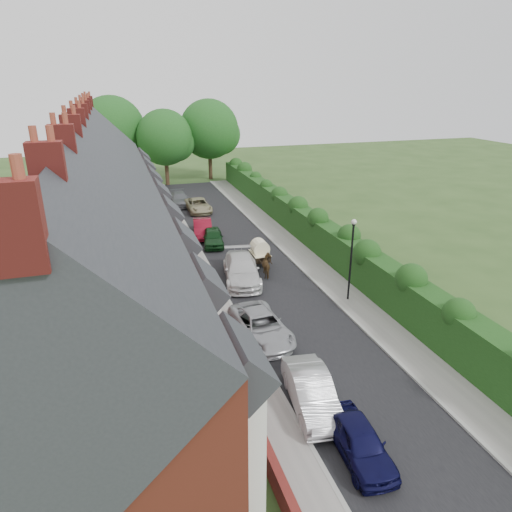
{
  "coord_description": "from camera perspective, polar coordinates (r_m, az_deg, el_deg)",
  "views": [
    {
      "loc": [
        -9.33,
        -18.09,
        12.61
      ],
      "look_at": [
        -1.38,
        7.42,
        2.2
      ],
      "focal_mm": 32.0,
      "sensor_mm": 36.0,
      "label": 1
    }
  ],
  "objects": [
    {
      "name": "kerb_house_side",
      "position": [
        32.2,
        -5.59,
        -1.75
      ],
      "size": [
        0.18,
        58.0,
        0.13
      ],
      "primitive_type": "cube",
      "color": "#9B9C96",
      "rests_on": "ground"
    },
    {
      "name": "tree_far_left",
      "position": [
        58.95,
        -11.02,
        14.19
      ],
      "size": [
        7.14,
        6.8,
        9.29
      ],
      "color": "#332316",
      "rests_on": "ground"
    },
    {
      "name": "terrace_row",
      "position": [
        29.27,
        -19.65,
        3.88
      ],
      "size": [
        9.05,
        40.5,
        11.5
      ],
      "color": "#933725",
      "rests_on": "ground"
    },
    {
      "name": "tree_far_back",
      "position": [
        61.46,
        -17.11,
        14.79
      ],
      "size": [
        8.4,
        8.0,
        10.82
      ],
      "color": "#332316",
      "rests_on": "ground"
    },
    {
      "name": "horse_cart",
      "position": [
        32.51,
        0.47,
        0.63
      ],
      "size": [
        1.25,
        2.76,
        1.99
      ],
      "color": "black",
      "rests_on": "ground"
    },
    {
      "name": "pavement_hedge_side",
      "position": [
        34.22,
        6.2,
        -0.36
      ],
      "size": [
        2.2,
        58.0,
        0.12
      ],
      "primitive_type": "cube",
      "color": "gray",
      "rests_on": "ground"
    },
    {
      "name": "car_grey",
      "position": [
        49.56,
        -9.52,
        7.04
      ],
      "size": [
        1.98,
        4.61,
        1.33
      ],
      "primitive_type": "imported",
      "rotation": [
        0.0,
        0.0,
        -0.03
      ],
      "color": "slate",
      "rests_on": "ground"
    },
    {
      "name": "lamppost",
      "position": [
        27.14,
        11.87,
        0.75
      ],
      "size": [
        0.32,
        0.32,
        5.16
      ],
      "color": "black",
      "rests_on": "ground"
    },
    {
      "name": "garden_wall_row",
      "position": [
        30.86,
        -8.49,
        -2.14
      ],
      "size": [
        0.35,
        40.35,
        1.1
      ],
      "color": "maroon",
      "rests_on": "ground"
    },
    {
      "name": "car_red",
      "position": [
        39.23,
        -6.69,
        3.49
      ],
      "size": [
        2.12,
        4.51,
        1.43
      ],
      "primitive_type": "imported",
      "rotation": [
        0.0,
        0.0,
        -0.14
      ],
      "color": "maroon",
      "rests_on": "ground"
    },
    {
      "name": "horse",
      "position": [
        31.03,
        1.51,
        -1.24
      ],
      "size": [
        1.01,
        1.81,
        1.45
      ],
      "primitive_type": "imported",
      "rotation": [
        0.0,
        0.0,
        3.0
      ],
      "color": "#463119",
      "rests_on": "ground"
    },
    {
      "name": "ground",
      "position": [
        23.94,
        8.63,
        -10.76
      ],
      "size": [
        140.0,
        140.0,
        0.0
      ],
      "primitive_type": "plane",
      "color": "#2D4C1E",
      "rests_on": "ground"
    },
    {
      "name": "kerb_hedge_side",
      "position": [
        33.83,
        4.56,
        -0.55
      ],
      "size": [
        0.18,
        58.0,
        0.13
      ],
      "primitive_type": "cube",
      "color": "#9B9C96",
      "rests_on": "ground"
    },
    {
      "name": "road",
      "position": [
        32.9,
        -0.39,
        -1.23
      ],
      "size": [
        6.0,
        58.0,
        0.02
      ],
      "primitive_type": "cube",
      "color": "black",
      "rests_on": "ground"
    },
    {
      "name": "pavement_house_side",
      "position": [
        32.07,
        -6.98,
        -1.92
      ],
      "size": [
        1.7,
        58.0,
        0.12
      ],
      "primitive_type": "cube",
      "color": "gray",
      "rests_on": "ground"
    },
    {
      "name": "car_navy",
      "position": [
        17.78,
        12.81,
        -21.64
      ],
      "size": [
        1.74,
        3.88,
        1.29
      ],
      "primitive_type": "imported",
      "rotation": [
        0.0,
        0.0,
        -0.06
      ],
      "color": "#0B0B33",
      "rests_on": "ground"
    },
    {
      "name": "car_green",
      "position": [
        36.98,
        -5.41,
        2.36
      ],
      "size": [
        2.18,
        4.15,
        1.35
      ],
      "primitive_type": "imported",
      "rotation": [
        0.0,
        0.0,
        -0.15
      ],
      "color": "#0F3514",
      "rests_on": "ground"
    },
    {
      "name": "car_beige",
      "position": [
        46.72,
        -7.24,
        6.29
      ],
      "size": [
        2.3,
        4.79,
        1.32
      ],
      "primitive_type": "imported",
      "rotation": [
        0.0,
        0.0,
        0.02
      ],
      "color": "tan",
      "rests_on": "ground"
    },
    {
      "name": "tree_far_right",
      "position": [
        61.81,
        -5.54,
        15.35
      ],
      "size": [
        7.98,
        7.6,
        10.31
      ],
      "color": "#332316",
      "rests_on": "ground"
    },
    {
      "name": "car_silver_a",
      "position": [
        19.45,
        6.95,
        -16.49
      ],
      "size": [
        2.14,
        4.66,
        1.48
      ],
      "primitive_type": "imported",
      "rotation": [
        0.0,
        0.0,
        -0.13
      ],
      "color": "silver",
      "rests_on": "ground"
    },
    {
      "name": "car_silver_b",
      "position": [
        23.79,
        0.64,
        -8.76
      ],
      "size": [
        2.61,
        5.12,
        1.39
      ],
      "primitive_type": "imported",
      "rotation": [
        0.0,
        0.0,
        0.06
      ],
      "color": "#A8ABB0",
      "rests_on": "ground"
    },
    {
      "name": "hedge",
      "position": [
        34.41,
        9.06,
        2.36
      ],
      "size": [
        2.1,
        58.0,
        2.85
      ],
      "color": "#183D13",
      "rests_on": "ground"
    },
    {
      "name": "car_white",
      "position": [
        30.23,
        -1.82,
        -1.72
      ],
      "size": [
        3.17,
        5.83,
        1.6
      ],
      "primitive_type": "imported",
      "rotation": [
        0.0,
        0.0,
        -0.17
      ],
      "color": "silver",
      "rests_on": "ground"
    }
  ]
}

